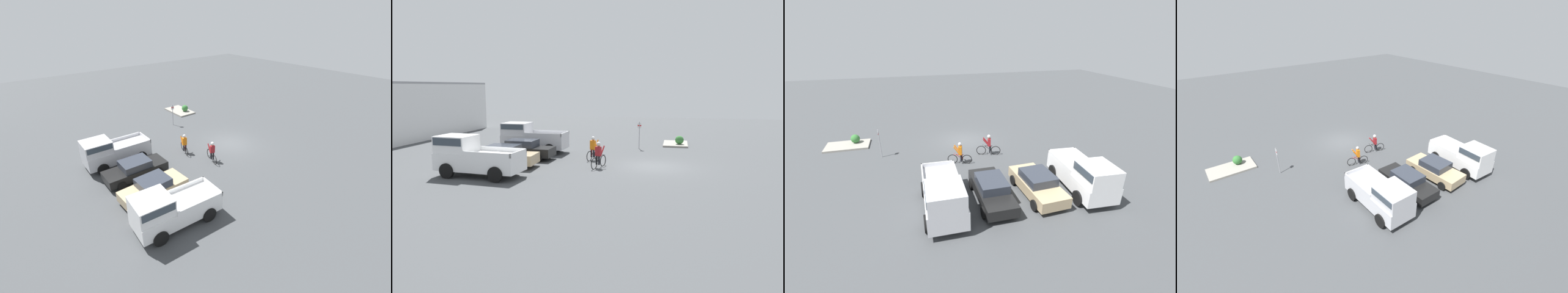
% 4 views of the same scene
% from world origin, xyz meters
% --- Properties ---
extents(ground_plane, '(80.00, 80.00, 0.00)m').
position_xyz_m(ground_plane, '(0.00, 0.00, 0.00)').
color(ground_plane, '#424447').
extents(pickup_truck_0, '(2.45, 5.17, 2.36)m').
position_xyz_m(pickup_truck_0, '(-5.14, 10.07, 1.21)').
color(pickup_truck_0, white).
rests_on(pickup_truck_0, ground_plane).
extents(sedan_0, '(2.10, 4.41, 1.42)m').
position_xyz_m(sedan_0, '(-2.38, 9.47, 0.72)').
color(sedan_0, tan).
rests_on(sedan_0, ground_plane).
extents(sedan_1, '(1.97, 4.54, 1.40)m').
position_xyz_m(sedan_1, '(0.42, 9.32, 0.71)').
color(sedan_1, black).
rests_on(sedan_1, ground_plane).
extents(pickup_truck_1, '(2.31, 5.08, 2.33)m').
position_xyz_m(pickup_truck_1, '(3.23, 9.88, 1.20)').
color(pickup_truck_1, silver).
rests_on(pickup_truck_1, ground_plane).
extents(cyclist_0, '(1.73, 0.65, 1.71)m').
position_xyz_m(cyclist_0, '(1.24, 4.31, 0.84)').
color(cyclist_0, black).
rests_on(cyclist_0, ground_plane).
extents(cyclist_1, '(1.83, 0.67, 1.71)m').
position_xyz_m(cyclist_1, '(-1.25, 3.41, 0.86)').
color(cyclist_1, black).
rests_on(cyclist_1, ground_plane).
extents(fire_lane_sign, '(0.06, 0.30, 2.27)m').
position_xyz_m(fire_lane_sign, '(6.92, 1.61, 1.37)').
color(fire_lane_sign, '#9E9EA3').
rests_on(fire_lane_sign, ground_plane).
extents(curb_island, '(3.49, 2.09, 0.15)m').
position_xyz_m(curb_island, '(9.87, -1.35, 0.07)').
color(curb_island, gray).
rests_on(curb_island, ground_plane).
extents(shrub, '(0.74, 0.74, 0.74)m').
position_xyz_m(shrub, '(9.24, -1.68, 0.52)').
color(shrub, '#337033').
rests_on(shrub, curb_island).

